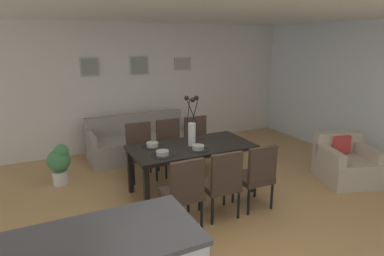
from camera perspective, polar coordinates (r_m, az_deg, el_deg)
ground_plane at (r=4.41m, az=2.50°, el=-15.16°), size 9.00×9.00×0.00m
back_wall_panel at (r=6.90m, az=-10.46°, el=7.23°), size 9.00×0.10×2.60m
side_window_wall at (r=6.70m, az=29.52°, el=5.28°), size 0.10×6.30×2.60m
ceiling_panel at (r=4.18m, az=0.15°, el=20.84°), size 9.00×7.20×0.08m
dining_table at (r=4.76m, az=-0.03°, el=-4.03°), size 1.80×0.90×0.74m
dining_chair_near_left at (r=3.91m, az=-1.52°, el=-10.89°), size 0.44×0.44×0.92m
dining_chair_near_right at (r=5.39m, az=-9.16°, el=-3.58°), size 0.46×0.46×0.92m
dining_chair_far_left at (r=4.15m, az=5.37°, el=-9.36°), size 0.46×0.46×0.92m
dining_chair_far_right at (r=5.57m, az=-3.84°, el=-2.81°), size 0.45×0.45×0.92m
dining_chair_mid_left at (r=4.43m, az=11.42°, el=-7.96°), size 0.45×0.45×0.92m
dining_chair_mid_right at (r=5.76m, az=1.05°, el=-2.15°), size 0.45×0.45×0.92m
centerpiece_vase at (r=4.65m, az=-0.03°, el=0.17°), size 0.21×0.23×0.73m
placemat_near_left at (r=4.35m, az=-5.27°, el=-4.83°), size 0.32×0.32×0.01m
bowl_near_left at (r=4.34m, az=-5.28°, el=-4.37°), size 0.17×0.17×0.07m
placemat_near_right at (r=4.71m, az=-7.04°, el=-3.30°), size 0.32×0.32×0.01m
bowl_near_right at (r=4.70m, az=-7.05°, el=-2.87°), size 0.17×0.17×0.07m
placemat_far_left at (r=4.56m, az=1.09°, el=-3.83°), size 0.32×0.32×0.01m
bowl_far_left at (r=4.55m, az=1.09°, el=-3.38°), size 0.17×0.17×0.07m
sofa at (r=6.46m, az=-9.23°, el=-2.55°), size 1.99×0.84×0.80m
armchair at (r=5.85m, az=25.62°, el=-5.77°), size 1.00×1.00×0.75m
framed_picture_left at (r=6.61m, az=-17.73°, el=10.31°), size 0.37×0.03×0.37m
framed_picture_center at (r=6.82m, az=-9.39°, el=10.95°), size 0.40×0.03×0.39m
framed_picture_right at (r=7.17m, az=-1.68°, el=11.34°), size 0.39×0.03×0.29m
potted_plant at (r=5.53m, az=-22.51°, el=-5.64°), size 0.36×0.36×0.67m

